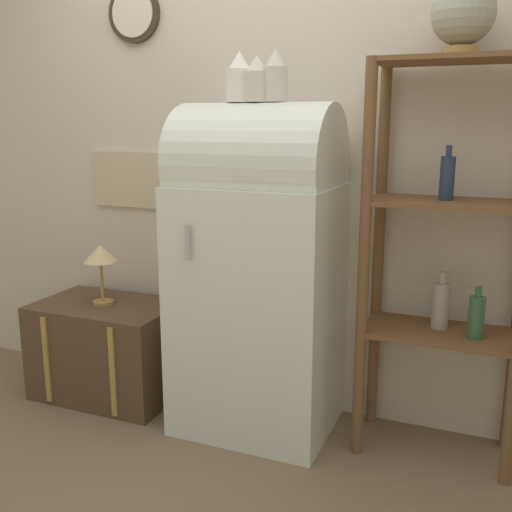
% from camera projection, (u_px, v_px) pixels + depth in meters
% --- Properties ---
extents(ground_plane, '(12.00, 12.00, 0.00)m').
position_uv_depth(ground_plane, '(235.00, 449.00, 2.75)').
color(ground_plane, '#7A664C').
extents(wall_back, '(7.00, 0.09, 2.70)m').
position_uv_depth(wall_back, '(280.00, 146.00, 2.97)').
color(wall_back, beige).
rests_on(wall_back, ground_plane).
extents(refrigerator, '(0.73, 0.60, 1.56)m').
position_uv_depth(refrigerator, '(257.00, 268.00, 2.81)').
color(refrigerator, silver).
rests_on(refrigerator, ground_plane).
extents(suitcase_trunk, '(0.75, 0.50, 0.52)m').
position_uv_depth(suitcase_trunk, '(109.00, 349.00, 3.26)').
color(suitcase_trunk, brown).
rests_on(suitcase_trunk, ground_plane).
extents(shelf_unit, '(0.68, 0.36, 1.72)m').
position_uv_depth(shelf_unit, '(447.00, 243.00, 2.54)').
color(shelf_unit, brown).
rests_on(shelf_unit, ground_plane).
extents(globe, '(0.25, 0.25, 0.29)m').
position_uv_depth(globe, '(463.00, 15.00, 2.35)').
color(globe, '#AD8942').
rests_on(globe, shelf_unit).
extents(vase_left, '(0.12, 0.12, 0.22)m').
position_uv_depth(vase_left, '(240.00, 78.00, 2.66)').
color(vase_left, white).
rests_on(vase_left, refrigerator).
extents(vase_center, '(0.11, 0.11, 0.20)m').
position_uv_depth(vase_center, '(258.00, 80.00, 2.62)').
color(vase_center, beige).
rests_on(vase_center, refrigerator).
extents(vase_right, '(0.11, 0.11, 0.23)m').
position_uv_depth(vase_right, '(275.00, 77.00, 2.60)').
color(vase_right, beige).
rests_on(vase_right, refrigerator).
extents(desk_lamp, '(0.17, 0.17, 0.32)m').
position_uv_depth(desk_lamp, '(100.00, 257.00, 3.15)').
color(desk_lamp, '#AD8942').
rests_on(desk_lamp, suitcase_trunk).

